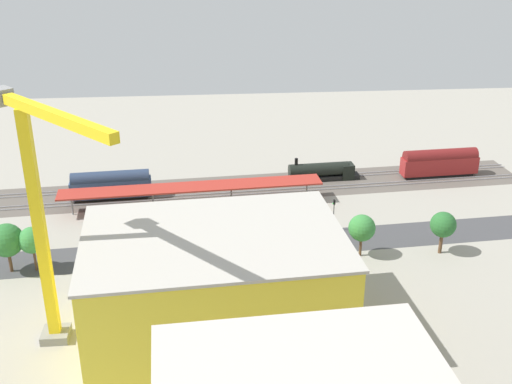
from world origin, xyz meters
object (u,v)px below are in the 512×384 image
object	(u,v)px
passenger_coach	(440,162)
parked_car_2	(246,234)
platform_canopy_near	(192,187)
parked_car_0	(328,230)
locomotive	(324,172)
construction_building	(215,286)
street_tree_1	(297,224)
street_tree_0	(6,240)
parked_car_3	(205,235)
street_tree_3	(362,228)
parked_car_1	(287,233)
box_truck_0	(176,260)
parked_car_4	(164,237)
street_tree_2	(185,236)
box_truck_1	(130,267)
street_tree_5	(32,240)
freight_coach_far	(111,184)
tower_crane	(43,210)
traffic_light	(334,210)
street_tree_4	(443,225)

from	to	relation	value
passenger_coach	parked_car_2	size ratio (longest dim) A/B	4.14
platform_canopy_near	parked_car_0	bearing A→B (deg)	149.83
locomotive	construction_building	size ratio (longest dim) A/B	0.47
construction_building	street_tree_1	distance (m)	24.17
platform_canopy_near	street_tree_0	world-z (taller)	street_tree_0
parked_car_3	street_tree_3	world-z (taller)	street_tree_3
parked_car_0	parked_car_3	size ratio (longest dim) A/B	1.02
parked_car_1	parked_car_3	size ratio (longest dim) A/B	1.03
parked_car_1	box_truck_0	world-z (taller)	box_truck_0
parked_car_4	street_tree_2	bearing A→B (deg)	117.39
street_tree_3	construction_building	bearing A→B (deg)	37.73
construction_building	street_tree_0	xyz separation A→B (m)	(32.36, -19.05, -1.67)
parked_car_2	street_tree_2	distance (m)	13.59
box_truck_1	street_tree_5	world-z (taller)	street_tree_5
construction_building	freight_coach_far	bearing A→B (deg)	-71.11
box_truck_0	box_truck_1	bearing A→B (deg)	15.02
parked_car_3	street_tree_1	distance (m)	17.93
tower_crane	traffic_light	size ratio (longest dim) A/B	5.53
parked_car_2	street_tree_4	world-z (taller)	street_tree_4
passenger_coach	street_tree_1	xyz separation A→B (m)	(36.52, 33.22, 2.84)
construction_building	street_tree_2	size ratio (longest dim) A/B	4.32
parked_car_4	parked_car_3	bearing A→B (deg)	-179.48
passenger_coach	street_tree_1	bearing A→B (deg)	42.29
traffic_light	street_tree_3	bearing A→B (deg)	105.53
passenger_coach	parked_car_1	xyz separation A→B (m)	(37.23, 26.06, -2.45)
parked_car_4	street_tree_0	bearing A→B (deg)	19.34
street_tree_5	traffic_light	bearing A→B (deg)	-169.07
locomotive	passenger_coach	size ratio (longest dim) A/B	0.91
street_tree_4	parked_car_1	bearing A→B (deg)	-17.44
locomotive	street_tree_3	world-z (taller)	street_tree_3
locomotive	passenger_coach	bearing A→B (deg)	-180.00
street_tree_3	traffic_light	world-z (taller)	street_tree_3
parked_car_0	street_tree_5	xyz separation A→B (m)	(49.25, 8.30, 4.70)
platform_canopy_near	box_truck_1	bearing A→B (deg)	69.29
parked_car_2	box_truck_0	xyz separation A→B (m)	(12.09, 9.87, 0.91)
tower_crane	street_tree_3	distance (m)	51.54
street_tree_0	street_tree_1	bearing A→B (deg)	-179.26
parked_car_1	street_tree_3	distance (m)	14.44
parked_car_2	street_tree_0	world-z (taller)	street_tree_0
street_tree_0	parked_car_3	bearing A→B (deg)	-164.77
freight_coach_far	parked_car_1	world-z (taller)	freight_coach_far
street_tree_3	tower_crane	bearing A→B (deg)	23.80
platform_canopy_near	construction_building	bearing A→B (deg)	94.68
passenger_coach	construction_building	bearing A→B (deg)	46.28
parked_car_0	street_tree_0	xyz separation A→B (m)	(53.15, 8.27, 4.84)
traffic_light	box_truck_0	bearing A→B (deg)	21.71
parked_car_0	construction_building	distance (m)	34.94
locomotive	passenger_coach	distance (m)	25.66
street_tree_5	traffic_light	size ratio (longest dim) A/B	1.25
parked_car_0	locomotive	bearing A→B (deg)	-99.21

